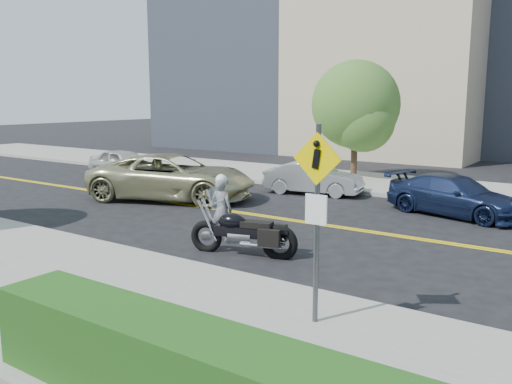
{
  "coord_description": "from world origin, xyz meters",
  "views": [
    {
      "loc": [
        7.91,
        -13.24,
        3.52
      ],
      "look_at": [
        0.33,
        -2.3,
        1.2
      ],
      "focal_mm": 38.0,
      "sensor_mm": 36.0,
      "label": 1
    }
  ],
  "objects_px": {
    "pedestrian_sign": "(317,205)",
    "parked_car_silver": "(313,178)",
    "motorcyclist": "(222,208)",
    "parked_car_blue": "(455,196)",
    "parked_car_white": "(124,164)",
    "suv": "(172,177)",
    "motorcycle": "(243,222)"
  },
  "relations": [
    {
      "from": "parked_car_silver",
      "to": "parked_car_white",
      "type": "bearing_deg",
      "value": 86.95
    },
    {
      "from": "parked_car_white",
      "to": "suv",
      "type": "bearing_deg",
      "value": -111.28
    },
    {
      "from": "motorcycle",
      "to": "parked_car_silver",
      "type": "distance_m",
      "value": 8.23
    },
    {
      "from": "suv",
      "to": "parked_car_silver",
      "type": "xyz_separation_m",
      "value": [
        3.51,
        3.77,
        -0.2
      ]
    },
    {
      "from": "motorcycle",
      "to": "suv",
      "type": "bearing_deg",
      "value": 130.5
    },
    {
      "from": "motorcyclist",
      "to": "parked_car_white",
      "type": "distance_m",
      "value": 11.85
    },
    {
      "from": "parked_car_white",
      "to": "parked_car_silver",
      "type": "bearing_deg",
      "value": -77.89
    },
    {
      "from": "motorcycle",
      "to": "suv",
      "type": "xyz_separation_m",
      "value": [
        -6.02,
        4.07,
        0.05
      ]
    },
    {
      "from": "suv",
      "to": "motorcyclist",
      "type": "bearing_deg",
      "value": -144.79
    },
    {
      "from": "suv",
      "to": "parked_car_silver",
      "type": "bearing_deg",
      "value": -62.81
    },
    {
      "from": "parked_car_white",
      "to": "parked_car_blue",
      "type": "height_order",
      "value": "parked_car_white"
    },
    {
      "from": "motorcyclist",
      "to": "parked_car_silver",
      "type": "relative_size",
      "value": 0.47
    },
    {
      "from": "suv",
      "to": "parked_car_white",
      "type": "xyz_separation_m",
      "value": [
        -5.35,
        2.58,
        -0.16
      ]
    },
    {
      "from": "suv",
      "to": "parked_car_blue",
      "type": "height_order",
      "value": "suv"
    },
    {
      "from": "motorcyclist",
      "to": "motorcycle",
      "type": "height_order",
      "value": "motorcyclist"
    },
    {
      "from": "parked_car_white",
      "to": "parked_car_silver",
      "type": "height_order",
      "value": "parked_car_white"
    },
    {
      "from": "pedestrian_sign",
      "to": "motorcycle",
      "type": "bearing_deg",
      "value": 140.9
    },
    {
      "from": "parked_car_blue",
      "to": "parked_car_white",
      "type": "bearing_deg",
      "value": 105.58
    },
    {
      "from": "motorcycle",
      "to": "parked_car_silver",
      "type": "xyz_separation_m",
      "value": [
        -2.51,
        7.83,
        -0.16
      ]
    },
    {
      "from": "motorcyclist",
      "to": "parked_car_silver",
      "type": "xyz_separation_m",
      "value": [
        -1.36,
        7.18,
        -0.24
      ]
    },
    {
      "from": "pedestrian_sign",
      "to": "parked_car_silver",
      "type": "distance_m",
      "value": 12.09
    },
    {
      "from": "parked_car_white",
      "to": "parked_car_silver",
      "type": "distance_m",
      "value": 8.94
    },
    {
      "from": "parked_car_white",
      "to": "motorcycle",
      "type": "bearing_deg",
      "value": -115.83
    },
    {
      "from": "parked_car_silver",
      "to": "parked_car_blue",
      "type": "relative_size",
      "value": 0.86
    },
    {
      "from": "parked_car_blue",
      "to": "suv",
      "type": "bearing_deg",
      "value": 122.6
    },
    {
      "from": "parked_car_silver",
      "to": "parked_car_blue",
      "type": "distance_m",
      "value": 5.37
    },
    {
      "from": "suv",
      "to": "parked_car_blue",
      "type": "bearing_deg",
      "value": -91.33
    },
    {
      "from": "motorcyclist",
      "to": "parked_car_blue",
      "type": "relative_size",
      "value": 0.4
    },
    {
      "from": "motorcycle",
      "to": "motorcyclist",
      "type": "bearing_deg",
      "value": 134.63
    },
    {
      "from": "pedestrian_sign",
      "to": "parked_car_silver",
      "type": "height_order",
      "value": "pedestrian_sign"
    },
    {
      "from": "suv",
      "to": "parked_car_white",
      "type": "bearing_deg",
      "value": 44.38
    },
    {
      "from": "parked_car_silver",
      "to": "parked_car_blue",
      "type": "height_order",
      "value": "parked_car_blue"
    }
  ]
}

